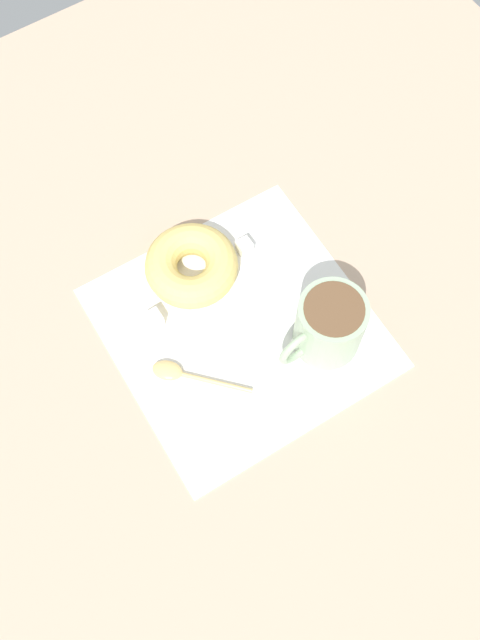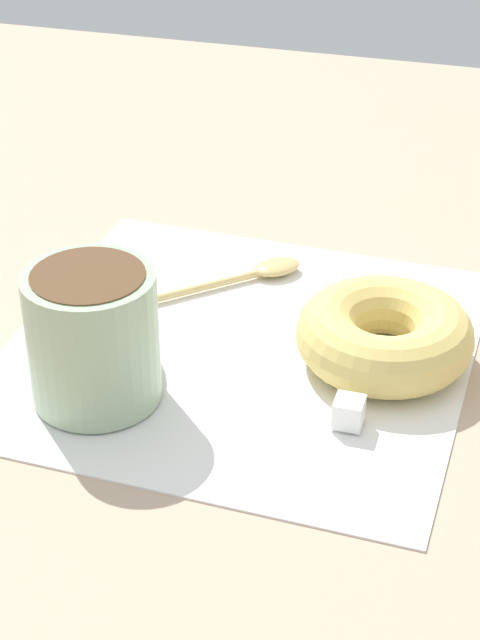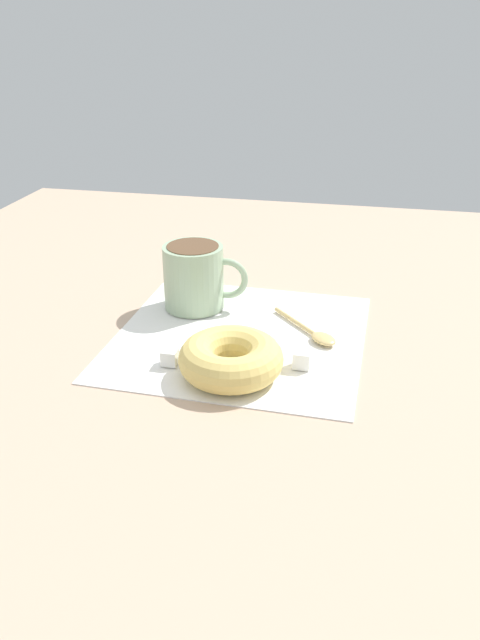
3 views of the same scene
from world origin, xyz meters
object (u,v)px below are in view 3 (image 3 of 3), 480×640
coffee_cup (195,276)px  spoon (316,334)px  sugar_cube (302,359)px  sugar_cube_extra (170,357)px  donut (232,359)px

coffee_cup → spoon: 18.02cm
coffee_cup → spoon: (-16.64, 5.63, -4.01)cm
sugar_cube → sugar_cube_extra: sugar_cube is taller
spoon → coffee_cup: bearing=-18.7°
coffee_cup → donut: size_ratio=0.99×
coffee_cup → sugar_cube_extra: size_ratio=6.46×
coffee_cup → donut: coffee_cup is taller
coffee_cup → sugar_cube_extra: coffee_cup is taller
sugar_cube_extra → spoon: bearing=-147.5°
donut → sugar_cube: bearing=-155.6°
donut → spoon: bearing=-127.2°
donut → sugar_cube_extra: size_ratio=6.55×
coffee_cup → donut: bearing=117.8°
spoon → sugar_cube: size_ratio=5.20×
coffee_cup → sugar_cube: coffee_cup is taller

